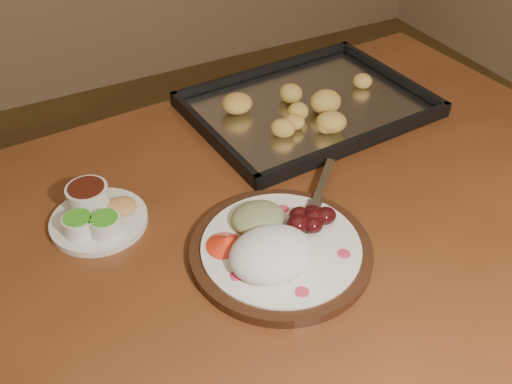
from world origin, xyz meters
TOP-DOWN VIEW (x-y plane):
  - dining_table at (-0.02, 0.04)m, footprint 1.56×1.00m
  - dinner_plate at (-0.03, -0.05)m, footprint 0.35×0.30m
  - condiment_saucer at (-0.26, 0.16)m, footprint 0.17×0.17m
  - baking_tray at (0.25, 0.30)m, footprint 0.52×0.40m

SIDE VIEW (x-z plane):
  - dining_table at x=-0.02m, z-range 0.28..1.03m
  - baking_tray at x=0.25m, z-range 0.74..0.79m
  - condiment_saucer at x=-0.26m, z-range 0.74..0.80m
  - dinner_plate at x=-0.03m, z-range 0.74..0.81m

